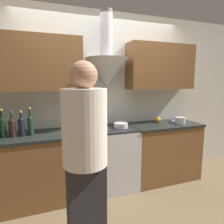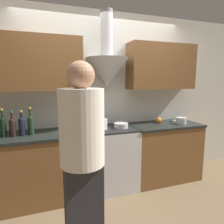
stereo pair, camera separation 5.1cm
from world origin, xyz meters
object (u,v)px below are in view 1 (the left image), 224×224
object	(u,v)px
wine_bottle_4	(21,126)
stock_pot	(98,124)
stove_range	(110,158)
mixing_bowl	(121,125)
wine_bottle_3	(12,127)
saucepan	(180,120)
wine_bottle_2	(2,126)
person_foreground_left	(85,159)
wine_bottle_5	(30,124)
orange_fruit	(158,120)

from	to	relation	value
wine_bottle_4	stock_pot	bearing A→B (deg)	1.23
stove_range	mixing_bowl	distance (m)	0.51
wine_bottle_3	saucepan	bearing A→B (deg)	-1.63
stove_range	wine_bottle_2	world-z (taller)	wine_bottle_2
wine_bottle_4	person_foreground_left	xyz separation A→B (m)	(0.54, -1.12, -0.08)
stove_range	mixing_bowl	bearing A→B (deg)	-11.15
wine_bottle_3	mixing_bowl	bearing A→B (deg)	-0.40
wine_bottle_4	saucepan	size ratio (longest dim) A/B	1.98
wine_bottle_5	stock_pot	size ratio (longest dim) A/B	1.40
stove_range	wine_bottle_5	size ratio (longest dim) A/B	2.59
wine_bottle_3	person_foreground_left	distance (m)	1.29
wine_bottle_2	person_foreground_left	xyz separation A→B (m)	(0.75, -1.12, -0.09)
stock_pot	saucepan	size ratio (longest dim) A/B	1.56
wine_bottle_4	mixing_bowl	world-z (taller)	wine_bottle_4
wine_bottle_5	stock_pot	xyz separation A→B (m)	(0.89, 0.01, -0.07)
person_foreground_left	stock_pot	bearing A→B (deg)	68.67
wine_bottle_5	saucepan	size ratio (longest dim) A/B	2.19
wine_bottle_2	wine_bottle_5	size ratio (longest dim) A/B	0.99
orange_fruit	person_foreground_left	bearing A→B (deg)	-140.47
stove_range	wine_bottle_4	xyz separation A→B (m)	(-1.15, -0.01, 0.58)
wine_bottle_4	stove_range	bearing A→B (deg)	0.61
wine_bottle_2	wine_bottle_5	world-z (taller)	wine_bottle_5
stove_range	wine_bottle_5	xyz separation A→B (m)	(-1.05, -0.00, 0.59)
wine_bottle_3	stove_range	bearing A→B (deg)	1.01
wine_bottle_4	wine_bottle_3	bearing A→B (deg)	-174.47
saucepan	person_foreground_left	distance (m)	2.05
wine_bottle_3	wine_bottle_4	bearing A→B (deg)	5.53
stock_pot	orange_fruit	distance (m)	1.03
stove_range	saucepan	size ratio (longest dim) A/B	5.67
mixing_bowl	saucepan	xyz separation A→B (m)	(1.00, -0.06, 0.02)
wine_bottle_3	orange_fruit	size ratio (longest dim) A/B	3.51
mixing_bowl	saucepan	size ratio (longest dim) A/B	1.26
wine_bottle_4	person_foreground_left	bearing A→B (deg)	-64.15
person_foreground_left	mixing_bowl	bearing A→B (deg)	54.95
stove_range	wine_bottle_5	world-z (taller)	wine_bottle_5
wine_bottle_2	wine_bottle_5	xyz separation A→B (m)	(0.31, 0.01, -0.00)
stock_pot	stove_range	bearing A→B (deg)	-3.17
orange_fruit	wine_bottle_3	bearing A→B (deg)	-177.27
wine_bottle_3	stock_pot	bearing A→B (deg)	1.64
stock_pot	wine_bottle_5	bearing A→B (deg)	-179.13
saucepan	stove_range	bearing A→B (deg)	175.52
wine_bottle_2	person_foreground_left	bearing A→B (deg)	-56.05
wine_bottle_3	mixing_bowl	xyz separation A→B (m)	(1.42, -0.01, -0.09)
wine_bottle_3	wine_bottle_5	size ratio (longest dim) A/B	0.90
wine_bottle_2	mixing_bowl	world-z (taller)	wine_bottle_2
stove_range	wine_bottle_2	xyz separation A→B (m)	(-1.36, -0.02, 0.59)
wine_bottle_2	stock_pot	distance (m)	1.20
wine_bottle_2	stock_pot	size ratio (longest dim) A/B	1.40
wine_bottle_2	orange_fruit	xyz separation A→B (m)	(2.22, 0.10, -0.09)
stove_range	wine_bottle_2	bearing A→B (deg)	-179.27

